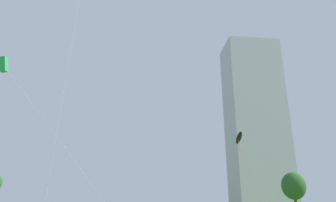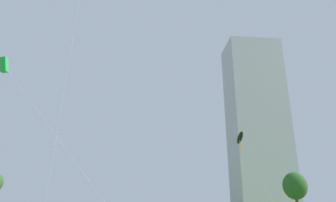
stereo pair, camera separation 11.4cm
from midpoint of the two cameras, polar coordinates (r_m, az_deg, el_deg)
name	(u,v)px [view 1 (the left image)]	position (r m, az deg, el deg)	size (l,w,h in m)	color
kite_flying_1	(239,138)	(49.55, 12.50, -6.48)	(4.63, 5.97, 13.47)	silver
kite_flying_3	(4,65)	(28.71, -27.37, 5.73)	(11.51, 0.80, 13.75)	silver
park_tree_2	(294,186)	(56.62, 21.49, -14.00)	(3.82, 3.82, 8.29)	brown
distant_highrise_0	(256,125)	(151.69, 15.39, -4.15)	(24.45, 18.33, 80.93)	#A8A8AD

